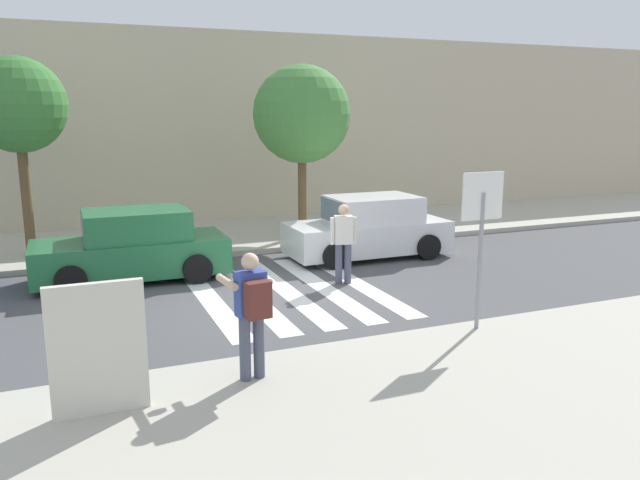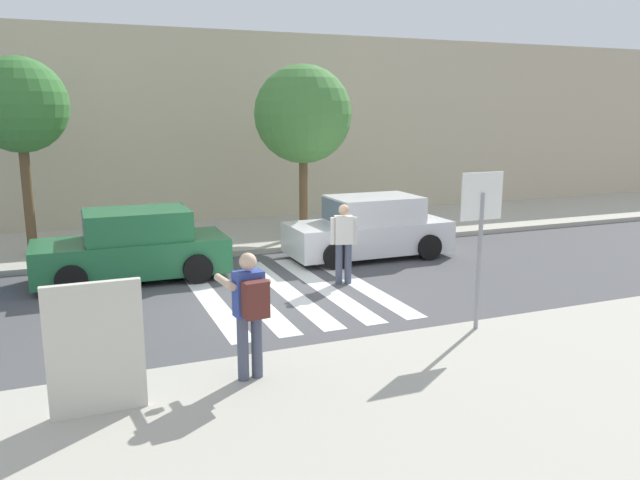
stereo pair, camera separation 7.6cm
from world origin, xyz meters
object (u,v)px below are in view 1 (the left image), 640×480
at_px(stop_sign, 482,216).
at_px(parked_car_white, 369,229).
at_px(pedestrian_crossing, 343,239).
at_px(photographer_with_backpack, 252,305).
at_px(advertising_board, 98,349).
at_px(street_tree_center, 302,115).
at_px(street_tree_west, 18,106).
at_px(parked_car_green, 133,247).

relative_size(stop_sign, parked_car_white, 0.63).
xyz_separation_m(pedestrian_crossing, parked_car_white, (1.66, 2.06, -0.25)).
bearing_deg(photographer_with_backpack, parked_car_white, 52.12).
bearing_deg(advertising_board, stop_sign, 7.27).
bearing_deg(photographer_with_backpack, street_tree_center, 65.22).
distance_m(stop_sign, pedestrian_crossing, 3.96).
xyz_separation_m(photographer_with_backpack, street_tree_west, (-3.01, 9.19, 2.60)).
bearing_deg(stop_sign, advertising_board, -172.73).
distance_m(street_tree_center, advertising_board, 11.21).
bearing_deg(street_tree_center, photographer_with_backpack, -114.78).
distance_m(stop_sign, advertising_board, 6.04).
relative_size(pedestrian_crossing, street_tree_west, 0.36).
height_order(stop_sign, advertising_board, stop_sign).
height_order(parked_car_green, parked_car_white, same).
height_order(photographer_with_backpack, parked_car_green, photographer_with_backpack).
distance_m(stop_sign, street_tree_west, 11.27).
xyz_separation_m(photographer_with_backpack, advertising_board, (-1.93, -0.23, -0.23)).
bearing_deg(pedestrian_crossing, advertising_board, -139.13).
height_order(parked_car_white, advertising_board, advertising_board).
height_order(pedestrian_crossing, parked_car_green, pedestrian_crossing).
bearing_deg(advertising_board, pedestrian_crossing, 40.87).
xyz_separation_m(parked_car_white, street_tree_west, (-7.94, 2.85, 3.04)).
xyz_separation_m(pedestrian_crossing, advertising_board, (-5.21, -4.51, -0.03)).
xyz_separation_m(stop_sign, street_tree_west, (-6.98, 8.67, 1.75)).
xyz_separation_m(street_tree_west, advertising_board, (1.08, -9.42, -2.83)).
bearing_deg(parked_car_green, photographer_with_backpack, -82.35).
relative_size(stop_sign, street_tree_west, 0.54).
distance_m(stop_sign, photographer_with_backpack, 4.10).
bearing_deg(street_tree_west, stop_sign, -51.15).
bearing_deg(photographer_with_backpack, stop_sign, 7.55).
relative_size(photographer_with_backpack, street_tree_west, 0.36).
height_order(photographer_with_backpack, pedestrian_crossing, photographer_with_backpack).
xyz_separation_m(street_tree_center, advertising_board, (-6.02, -9.09, -2.61)).
xyz_separation_m(parked_car_green, street_tree_west, (-2.16, 2.85, 3.04)).
relative_size(stop_sign, parked_car_green, 0.63).
xyz_separation_m(parked_car_white, advertising_board, (-6.86, -6.57, 0.21)).
relative_size(parked_car_white, street_tree_center, 0.86).
distance_m(photographer_with_backpack, street_tree_west, 10.02).
bearing_deg(parked_car_green, street_tree_west, 127.10).
distance_m(pedestrian_crossing, advertising_board, 6.88).
bearing_deg(advertising_board, street_tree_west, 96.54).
distance_m(pedestrian_crossing, street_tree_west, 8.45).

